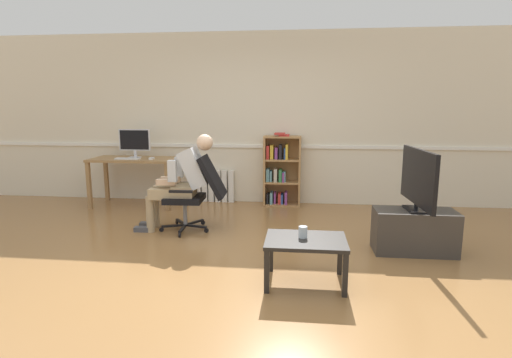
{
  "coord_description": "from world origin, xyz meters",
  "views": [
    {
      "loc": [
        0.68,
        -3.84,
        1.55
      ],
      "look_at": [
        0.15,
        0.85,
        0.7
      ],
      "focal_mm": 28.27,
      "sensor_mm": 36.0,
      "label": 1
    }
  ],
  "objects_px": {
    "person_seated": "(182,180)",
    "drinking_glass": "(303,232)",
    "tv_screen": "(418,179)",
    "imac_monitor": "(135,141)",
    "tv_stand": "(414,231)",
    "computer_desk": "(134,165)",
    "radiator": "(211,186)",
    "bookshelf": "(281,171)",
    "computer_mouse": "(152,158)",
    "keyboard": "(128,159)",
    "office_chair": "(197,190)",
    "coffee_table": "(306,245)"
  },
  "relations": [
    {
      "from": "person_seated",
      "to": "drinking_glass",
      "type": "distance_m",
      "value": 2.04
    },
    {
      "from": "tv_screen",
      "to": "person_seated",
      "type": "bearing_deg",
      "value": 76.73
    },
    {
      "from": "imac_monitor",
      "to": "tv_stand",
      "type": "xyz_separation_m",
      "value": [
        3.82,
        -1.76,
        -0.78
      ]
    },
    {
      "from": "computer_desk",
      "to": "person_seated",
      "type": "xyz_separation_m",
      "value": [
        1.12,
        -1.18,
        -0.0
      ]
    },
    {
      "from": "computer_desk",
      "to": "radiator",
      "type": "relative_size",
      "value": 1.75
    },
    {
      "from": "imac_monitor",
      "to": "bookshelf",
      "type": "xyz_separation_m",
      "value": [
        2.29,
        0.21,
        -0.46
      ]
    },
    {
      "from": "computer_desk",
      "to": "computer_mouse",
      "type": "height_order",
      "value": "computer_mouse"
    },
    {
      "from": "imac_monitor",
      "to": "tv_screen",
      "type": "height_order",
      "value": "imac_monitor"
    },
    {
      "from": "bookshelf",
      "to": "tv_screen",
      "type": "relative_size",
      "value": 1.14
    },
    {
      "from": "imac_monitor",
      "to": "keyboard",
      "type": "distance_m",
      "value": 0.33
    },
    {
      "from": "imac_monitor",
      "to": "bookshelf",
      "type": "distance_m",
      "value": 2.34
    },
    {
      "from": "office_chair",
      "to": "person_seated",
      "type": "height_order",
      "value": "person_seated"
    },
    {
      "from": "keyboard",
      "to": "bookshelf",
      "type": "height_order",
      "value": "bookshelf"
    },
    {
      "from": "imac_monitor",
      "to": "drinking_glass",
      "type": "height_order",
      "value": "imac_monitor"
    },
    {
      "from": "person_seated",
      "to": "tv_stand",
      "type": "height_order",
      "value": "person_seated"
    },
    {
      "from": "keyboard",
      "to": "drinking_glass",
      "type": "distance_m",
      "value": 3.61
    },
    {
      "from": "tv_screen",
      "to": "coffee_table",
      "type": "bearing_deg",
      "value": 124.91
    },
    {
      "from": "imac_monitor",
      "to": "office_chair",
      "type": "height_order",
      "value": "imac_monitor"
    },
    {
      "from": "drinking_glass",
      "to": "keyboard",
      "type": "bearing_deg",
      "value": 137.84
    },
    {
      "from": "coffee_table",
      "to": "drinking_glass",
      "type": "xyz_separation_m",
      "value": [
        -0.03,
        0.03,
        0.11
      ]
    },
    {
      "from": "computer_mouse",
      "to": "drinking_glass",
      "type": "xyz_separation_m",
      "value": [
        2.29,
        -2.43,
        -0.31
      ]
    },
    {
      "from": "computer_desk",
      "to": "drinking_glass",
      "type": "xyz_separation_m",
      "value": [
        2.62,
        -2.55,
        -0.19
      ]
    },
    {
      "from": "keyboard",
      "to": "computer_mouse",
      "type": "bearing_deg",
      "value": 3.06
    },
    {
      "from": "imac_monitor",
      "to": "radiator",
      "type": "relative_size",
      "value": 0.67
    },
    {
      "from": "keyboard",
      "to": "coffee_table",
      "type": "height_order",
      "value": "keyboard"
    },
    {
      "from": "office_chair",
      "to": "coffee_table",
      "type": "height_order",
      "value": "office_chair"
    },
    {
      "from": "office_chair",
      "to": "tv_screen",
      "type": "distance_m",
      "value": 2.57
    },
    {
      "from": "computer_mouse",
      "to": "bookshelf",
      "type": "distance_m",
      "value": 2.0
    },
    {
      "from": "imac_monitor",
      "to": "radiator",
      "type": "xyz_separation_m",
      "value": [
        1.14,
        0.31,
        -0.75
      ]
    },
    {
      "from": "radiator",
      "to": "imac_monitor",
      "type": "bearing_deg",
      "value": -164.69
    },
    {
      "from": "bookshelf",
      "to": "coffee_table",
      "type": "xyz_separation_m",
      "value": [
        0.37,
        -2.87,
        -0.2
      ]
    },
    {
      "from": "tv_stand",
      "to": "tv_screen",
      "type": "distance_m",
      "value": 0.58
    },
    {
      "from": "keyboard",
      "to": "tv_screen",
      "type": "bearing_deg",
      "value": -21.76
    },
    {
      "from": "bookshelf",
      "to": "person_seated",
      "type": "height_order",
      "value": "person_seated"
    },
    {
      "from": "computer_desk",
      "to": "tv_screen",
      "type": "relative_size",
      "value": 1.31
    },
    {
      "from": "bookshelf",
      "to": "coffee_table",
      "type": "distance_m",
      "value": 2.9
    },
    {
      "from": "tv_stand",
      "to": "drinking_glass",
      "type": "relative_size",
      "value": 8.22
    },
    {
      "from": "radiator",
      "to": "drinking_glass",
      "type": "distance_m",
      "value": 3.3
    },
    {
      "from": "bookshelf",
      "to": "drinking_glass",
      "type": "relative_size",
      "value": 11.16
    },
    {
      "from": "computer_mouse",
      "to": "tv_screen",
      "type": "xyz_separation_m",
      "value": [
        3.49,
        -1.56,
        0.04
      ]
    },
    {
      "from": "tv_screen",
      "to": "coffee_table",
      "type": "height_order",
      "value": "tv_screen"
    },
    {
      "from": "computer_mouse",
      "to": "office_chair",
      "type": "distance_m",
      "value": 1.46
    },
    {
      "from": "computer_desk",
      "to": "tv_stand",
      "type": "xyz_separation_m",
      "value": [
        3.82,
        -1.68,
        -0.42
      ]
    },
    {
      "from": "computer_desk",
      "to": "coffee_table",
      "type": "height_order",
      "value": "computer_desk"
    },
    {
      "from": "computer_mouse",
      "to": "tv_stand",
      "type": "relative_size",
      "value": 0.12
    },
    {
      "from": "radiator",
      "to": "coffee_table",
      "type": "distance_m",
      "value": 3.34
    },
    {
      "from": "bookshelf",
      "to": "person_seated",
      "type": "relative_size",
      "value": 0.94
    },
    {
      "from": "tv_stand",
      "to": "tv_screen",
      "type": "relative_size",
      "value": 0.84
    },
    {
      "from": "bookshelf",
      "to": "radiator",
      "type": "relative_size",
      "value": 1.53
    },
    {
      "from": "drinking_glass",
      "to": "person_seated",
      "type": "bearing_deg",
      "value": 137.63
    }
  ]
}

